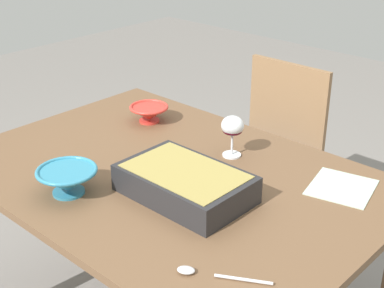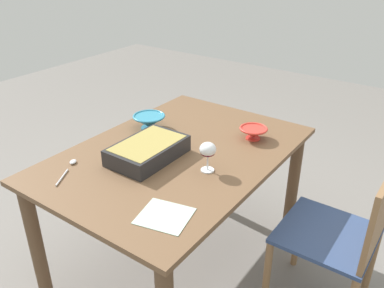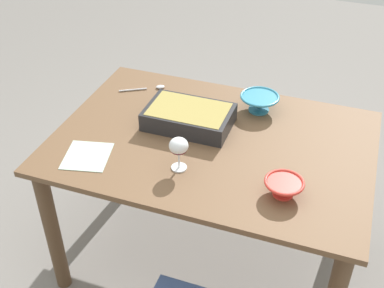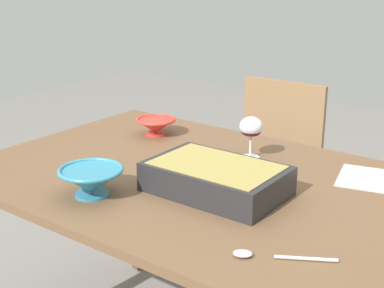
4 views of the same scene
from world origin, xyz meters
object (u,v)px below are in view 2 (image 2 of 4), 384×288
Objects in this scene: dining_table at (177,172)px; mixing_bowl at (253,132)px; casserole_dish at (148,150)px; small_bowl at (149,121)px; wine_glass at (208,151)px; serving_spoon at (70,167)px; napkin at (165,216)px; chair at (345,236)px.

dining_table is 9.01× the size of mixing_bowl.
small_bowl is (-0.27, -0.22, -0.00)m from casserole_dish.
wine_glass is at bearing 73.63° from dining_table.
serving_spoon is (0.56, -0.01, -0.04)m from small_bowl.
wine_glass is (0.07, 0.23, 0.22)m from dining_table.
napkin is at bearing 48.62° from casserole_dish.
napkin is at bearing 2.92° from mixing_bowl.
napkin is (0.45, 0.29, 0.12)m from dining_table.
mixing_bowl is (-0.17, -0.59, 0.30)m from chair.
serving_spoon is at bearing -62.03° from chair.
casserole_dish is (0.14, -0.07, 0.17)m from dining_table.
casserole_dish is 0.48m from napkin.
casserole_dish is 2.52× the size of mixing_bowl.
small_bowl is 0.93× the size of napkin.
chair is 4.66× the size of small_bowl.
small_bowl is (0.05, -1.13, 0.31)m from chair.
chair is at bearing 92.64° from small_bowl.
dining_table is 0.46m from mixing_bowl.
chair is at bearing 73.73° from mixing_bowl.
chair is 5.88× the size of wine_glass.
serving_spoon is at bearing -56.69° from wine_glass.
napkin is (0.81, 0.04, -0.04)m from mixing_bowl.
napkin is (0.39, 0.06, -0.10)m from wine_glass.
serving_spoon is 1.06× the size of napkin.
small_bowl reaches higher than napkin.
wine_glass reaches higher than mixing_bowl.
serving_spoon is at bearing -35.57° from mixing_bowl.
chair is at bearing 139.43° from napkin.
chair is at bearing 102.44° from dining_table.
small_bowl is 0.83m from napkin.
serving_spoon is (0.78, -0.56, -0.03)m from mixing_bowl.
mixing_bowl is 0.96m from serving_spoon.
wine_glass is 0.96× the size of mixing_bowl.
dining_table is 0.55m from napkin.
casserole_dish reaches higher than serving_spoon.
dining_table is at bearing 151.86° from casserole_dish.
casserole_dish is at bearing -28.14° from dining_table.
small_bowl is at bearing -110.71° from wine_glass.
dining_table is 0.54m from serving_spoon.
small_bowl is at bearing -67.62° from mixing_bowl.
wine_glass is at bearing 102.75° from casserole_dish.
wine_glass is 0.40m from napkin.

